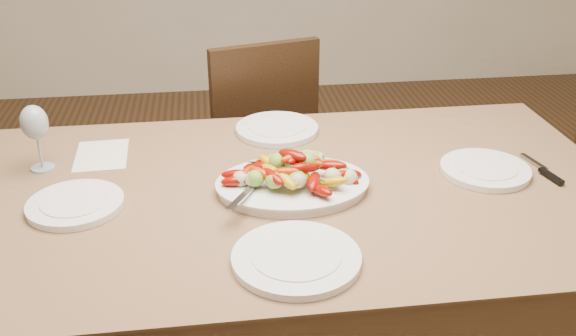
{
  "coord_description": "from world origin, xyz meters",
  "views": [
    {
      "loc": [
        -0.36,
        -1.42,
        1.59
      ],
      "look_at": [
        -0.17,
        0.09,
        0.82
      ],
      "focal_mm": 40.0,
      "sensor_mm": 36.0,
      "label": 1
    }
  ],
  "objects_px": {
    "plate_left": "(75,205)",
    "plate_near": "(296,259)",
    "serving_platter": "(293,186)",
    "plate_far": "(277,129)",
    "wine_glass": "(37,136)",
    "plate_right": "(485,170)",
    "dining_table": "(288,300)",
    "chair_far": "(250,144)"
  },
  "relations": [
    {
      "from": "plate_left",
      "to": "dining_table",
      "type": "bearing_deg",
      "value": 3.14
    },
    {
      "from": "chair_far",
      "to": "wine_glass",
      "type": "relative_size",
      "value": 4.64
    },
    {
      "from": "plate_left",
      "to": "serving_platter",
      "type": "bearing_deg",
      "value": 1.91
    },
    {
      "from": "plate_right",
      "to": "plate_far",
      "type": "height_order",
      "value": "same"
    },
    {
      "from": "dining_table",
      "to": "wine_glass",
      "type": "relative_size",
      "value": 8.98
    },
    {
      "from": "dining_table",
      "to": "wine_glass",
      "type": "distance_m",
      "value": 0.86
    },
    {
      "from": "dining_table",
      "to": "plate_near",
      "type": "distance_m",
      "value": 0.52
    },
    {
      "from": "plate_right",
      "to": "plate_far",
      "type": "bearing_deg",
      "value": 146.5
    },
    {
      "from": "serving_platter",
      "to": "plate_near",
      "type": "relative_size",
      "value": 1.38
    },
    {
      "from": "dining_table",
      "to": "plate_right",
      "type": "bearing_deg",
      "value": 1.95
    },
    {
      "from": "dining_table",
      "to": "plate_far",
      "type": "bearing_deg",
      "value": 87.84
    },
    {
      "from": "dining_table",
      "to": "plate_far",
      "type": "xyz_separation_m",
      "value": [
        0.01,
        0.38,
        0.39
      ]
    },
    {
      "from": "plate_far",
      "to": "plate_left",
      "type": "bearing_deg",
      "value": -143.88
    },
    {
      "from": "plate_near",
      "to": "wine_glass",
      "type": "bearing_deg",
      "value": 140.1
    },
    {
      "from": "serving_platter",
      "to": "plate_right",
      "type": "distance_m",
      "value": 0.55
    },
    {
      "from": "plate_right",
      "to": "wine_glass",
      "type": "xyz_separation_m",
      "value": [
        -1.24,
        0.19,
        0.09
      ]
    },
    {
      "from": "dining_table",
      "to": "plate_left",
      "type": "relative_size",
      "value": 7.54
    },
    {
      "from": "chair_far",
      "to": "plate_right",
      "type": "xyz_separation_m",
      "value": [
        0.6,
        -0.9,
        0.29
      ]
    },
    {
      "from": "serving_platter",
      "to": "plate_far",
      "type": "bearing_deg",
      "value": 89.47
    },
    {
      "from": "serving_platter",
      "to": "plate_near",
      "type": "height_order",
      "value": "serving_platter"
    },
    {
      "from": "plate_left",
      "to": "plate_right",
      "type": "bearing_deg",
      "value": 2.54
    },
    {
      "from": "plate_left",
      "to": "plate_near",
      "type": "relative_size",
      "value": 0.84
    },
    {
      "from": "dining_table",
      "to": "plate_left",
      "type": "xyz_separation_m",
      "value": [
        -0.55,
        -0.03,
        0.39
      ]
    },
    {
      "from": "dining_table",
      "to": "plate_far",
      "type": "distance_m",
      "value": 0.55
    },
    {
      "from": "serving_platter",
      "to": "plate_left",
      "type": "xyz_separation_m",
      "value": [
        -0.56,
        -0.02,
        -0.0
      ]
    },
    {
      "from": "chair_far",
      "to": "plate_far",
      "type": "xyz_separation_m",
      "value": [
        0.05,
        -0.53,
        0.29
      ]
    },
    {
      "from": "plate_far",
      "to": "wine_glass",
      "type": "height_order",
      "value": "wine_glass"
    },
    {
      "from": "plate_far",
      "to": "wine_glass",
      "type": "bearing_deg",
      "value": -165.85
    },
    {
      "from": "wine_glass",
      "to": "plate_far",
      "type": "bearing_deg",
      "value": 14.15
    },
    {
      "from": "serving_platter",
      "to": "plate_near",
      "type": "distance_m",
      "value": 0.33
    },
    {
      "from": "serving_platter",
      "to": "plate_left",
      "type": "height_order",
      "value": "serving_platter"
    },
    {
      "from": "serving_platter",
      "to": "plate_right",
      "type": "bearing_deg",
      "value": 3.18
    },
    {
      "from": "chair_far",
      "to": "wine_glass",
      "type": "xyz_separation_m",
      "value": [
        -0.64,
        -0.71,
        0.39
      ]
    },
    {
      "from": "wine_glass",
      "to": "plate_left",
      "type": "bearing_deg",
      "value": -61.54
    },
    {
      "from": "wine_glass",
      "to": "serving_platter",
      "type": "bearing_deg",
      "value": -17.59
    },
    {
      "from": "chair_far",
      "to": "plate_left",
      "type": "xyz_separation_m",
      "value": [
        -0.51,
        -0.94,
        0.29
      ]
    },
    {
      "from": "plate_right",
      "to": "dining_table",
      "type": "bearing_deg",
      "value": -178.05
    },
    {
      "from": "serving_platter",
      "to": "plate_left",
      "type": "bearing_deg",
      "value": -178.09
    },
    {
      "from": "dining_table",
      "to": "plate_near",
      "type": "relative_size",
      "value": 6.35
    },
    {
      "from": "serving_platter",
      "to": "plate_far",
      "type": "height_order",
      "value": "serving_platter"
    },
    {
      "from": "dining_table",
      "to": "serving_platter",
      "type": "bearing_deg",
      "value": -46.77
    },
    {
      "from": "serving_platter",
      "to": "wine_glass",
      "type": "height_order",
      "value": "wine_glass"
    }
  ]
}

